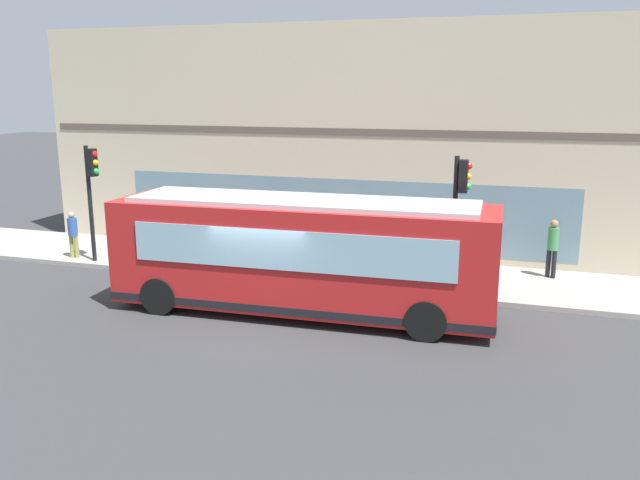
% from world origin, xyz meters
% --- Properties ---
extents(ground, '(120.00, 120.00, 0.00)m').
position_xyz_m(ground, '(0.00, 0.00, 0.00)').
color(ground, '#38383A').
extents(sidewalk_curb, '(3.82, 40.00, 0.15)m').
position_xyz_m(sidewalk_curb, '(4.51, 0.00, 0.07)').
color(sidewalk_curb, '#9E9991').
rests_on(sidewalk_curb, ground).
extents(building_corner, '(6.71, 22.85, 8.02)m').
position_xyz_m(building_corner, '(9.74, 0.00, 4.00)').
color(building_corner, beige).
rests_on(building_corner, ground).
extents(city_bus_nearside, '(2.85, 10.11, 3.07)m').
position_xyz_m(city_bus_nearside, '(0.61, -0.71, 1.55)').
color(city_bus_nearside, red).
rests_on(city_bus_nearside, ground).
extents(traffic_light_near_corner, '(0.32, 0.49, 3.90)m').
position_xyz_m(traffic_light_near_corner, '(3.01, -4.50, 2.87)').
color(traffic_light_near_corner, black).
rests_on(traffic_light_near_corner, sidewalk_curb).
extents(traffic_light_down_block, '(0.32, 0.49, 3.88)m').
position_xyz_m(traffic_light_down_block, '(3.02, 7.42, 2.86)').
color(traffic_light_down_block, black).
rests_on(traffic_light_down_block, sidewalk_curb).
extents(fire_hydrant, '(0.35, 0.35, 0.74)m').
position_xyz_m(fire_hydrant, '(3.54, -5.17, 0.51)').
color(fire_hydrant, red).
rests_on(fire_hydrant, sidewalk_curb).
extents(pedestrian_near_hydrant, '(0.32, 0.32, 1.70)m').
position_xyz_m(pedestrian_near_hydrant, '(5.75, 2.12, 1.13)').
color(pedestrian_near_hydrant, black).
rests_on(pedestrian_near_hydrant, sidewalk_curb).
extents(pedestrian_by_light_pole, '(0.32, 0.32, 1.66)m').
position_xyz_m(pedestrian_by_light_pole, '(4.53, 4.25, 1.11)').
color(pedestrian_by_light_pole, '#8C3F8C').
rests_on(pedestrian_by_light_pole, sidewalk_curb).
extents(pedestrian_walking_along_curb, '(0.32, 0.32, 1.81)m').
position_xyz_m(pedestrian_walking_along_curb, '(5.49, -7.14, 1.20)').
color(pedestrian_walking_along_curb, black).
rests_on(pedestrian_walking_along_curb, sidewalk_curb).
extents(pedestrian_near_building_entrance, '(0.32, 0.32, 1.60)m').
position_xyz_m(pedestrian_near_building_entrance, '(3.18, 8.46, 1.06)').
color(pedestrian_near_building_entrance, '#99994C').
rests_on(pedestrian_near_building_entrance, sidewalk_curb).
extents(newspaper_vending_box, '(0.44, 0.42, 0.90)m').
position_xyz_m(newspaper_vending_box, '(4.73, 6.55, 0.60)').
color(newspaper_vending_box, '#197233').
rests_on(newspaper_vending_box, sidewalk_curb).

